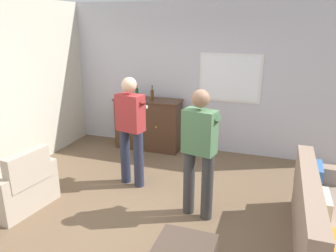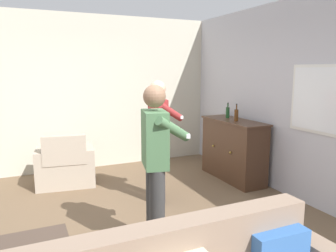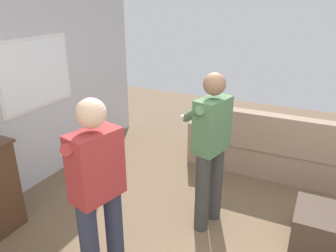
# 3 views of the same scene
# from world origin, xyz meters

# --- Properties ---
(ground) EXTENTS (10.40, 10.40, 0.00)m
(ground) POSITION_xyz_m (0.00, 0.00, 0.00)
(ground) COLOR brown
(wall_back_with_window) EXTENTS (5.20, 0.15, 2.80)m
(wall_back_with_window) POSITION_xyz_m (0.01, 2.66, 1.40)
(wall_back_with_window) COLOR silver
(wall_back_with_window) RESTS_ON ground
(wall_side_left) EXTENTS (0.12, 5.20, 2.80)m
(wall_side_left) POSITION_xyz_m (-2.66, 0.00, 1.40)
(wall_side_left) COLOR beige
(wall_side_left) RESTS_ON ground
(armchair) EXTENTS (0.76, 0.96, 0.85)m
(armchair) POSITION_xyz_m (-1.80, -0.30, 0.29)
(armchair) COLOR #B2A38E
(armchair) RESTS_ON ground
(sideboard_cabinet) EXTENTS (1.30, 0.49, 1.00)m
(sideboard_cabinet) POSITION_xyz_m (-0.97, 2.30, 0.50)
(sideboard_cabinet) COLOR #472D1E
(sideboard_cabinet) RESTS_ON ground
(bottle_wine_green) EXTENTS (0.06, 0.06, 0.28)m
(bottle_wine_green) POSITION_xyz_m (-0.86, 2.26, 1.11)
(bottle_wine_green) COLOR #593314
(bottle_wine_green) RESTS_ON sideboard_cabinet
(bottle_liquor_amber) EXTENTS (0.06, 0.06, 0.26)m
(bottle_liquor_amber) POSITION_xyz_m (-1.21, 2.34, 1.10)
(bottle_liquor_amber) COLOR #1E4C23
(bottle_liquor_amber) RESTS_ON sideboard_cabinet
(person_standing_left) EXTENTS (0.54, 0.51, 1.68)m
(person_standing_left) POSITION_xyz_m (-0.63, 0.81, 0.94)
(person_standing_left) COLOR #282D42
(person_standing_left) RESTS_ON ground
(person_standing_right) EXTENTS (0.54, 0.51, 1.68)m
(person_standing_right) POSITION_xyz_m (0.54, 0.30, 0.94)
(person_standing_right) COLOR #383838
(person_standing_right) RESTS_ON ground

